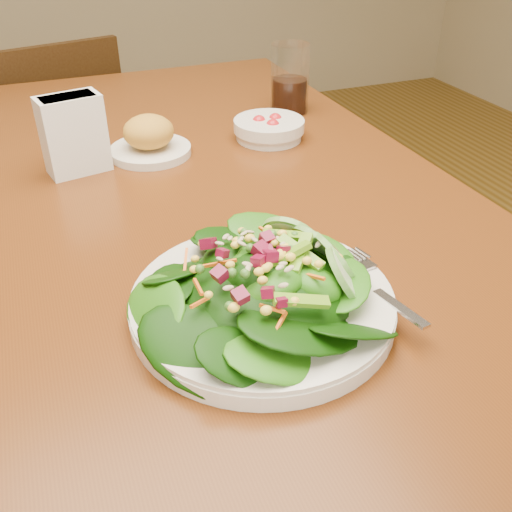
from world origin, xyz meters
name	(u,v)px	position (x,y,z in m)	size (l,w,h in m)	color
ground_plane	(201,462)	(0.00, 0.00, 0.00)	(5.00, 5.00, 0.00)	olive
dining_table	(182,233)	(0.00, 0.00, 0.65)	(0.90, 1.40, 0.75)	#56280D
chair_far	(64,161)	(-0.15, 0.93, 0.43)	(0.45, 0.45, 0.81)	black
salad_plate	(271,287)	(0.01, -0.38, 0.78)	(0.31, 0.31, 0.09)	silver
bread_plate	(149,139)	(-0.02, 0.13, 0.78)	(0.15, 0.15, 0.08)	silver
tomato_bowl	(269,129)	(0.22, 0.12, 0.77)	(0.14, 0.14, 0.05)	silver
drinking_glass	(290,84)	(0.32, 0.26, 0.81)	(0.08, 0.08, 0.15)	silver
napkin_holder	(73,133)	(-0.15, 0.11, 0.82)	(0.11, 0.08, 0.13)	white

